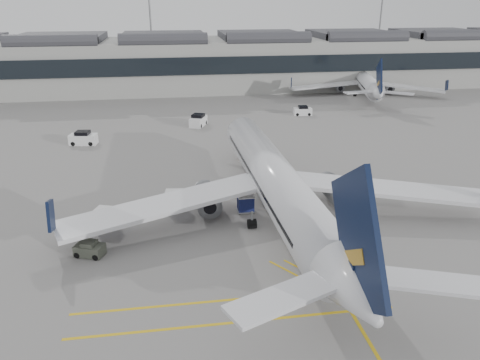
{
  "coord_description": "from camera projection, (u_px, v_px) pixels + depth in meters",
  "views": [
    {
      "loc": [
        -1.48,
        -37.5,
        20.09
      ],
      "look_at": [
        4.66,
        2.8,
        4.0
      ],
      "focal_mm": 35.0,
      "sensor_mm": 36.0,
      "label": 1
    }
  ],
  "objects": [
    {
      "name": "ramp_agent_b",
      "position": [
        216.0,
        204.0,
        46.17
      ],
      "size": [
        1.06,
        0.9,
        1.93
      ],
      "primitive_type": "imported",
      "rotation": [
        0.0,
        0.0,
        3.33
      ],
      "color": "#F2550C",
      "rests_on": "ground"
    },
    {
      "name": "ramp_agent_a",
      "position": [
        244.0,
        198.0,
        47.5
      ],
      "size": [
        0.78,
        0.61,
        1.87
      ],
      "primitive_type": "imported",
      "rotation": [
        0.0,
        0.0,
        0.26
      ],
      "color": "#FA440D",
      "rests_on": "ground"
    },
    {
      "name": "service_van_right",
      "position": [
        303.0,
        111.0,
        84.31
      ],
      "size": [
        3.35,
        1.9,
        1.65
      ],
      "rotation": [
        0.0,
        0.0,
        -0.09
      ],
      "color": "white",
      "rests_on": "ground"
    },
    {
      "name": "terminal",
      "position": [
        174.0,
        62.0,
        105.95
      ],
      "size": [
        200.0,
        20.45,
        12.4
      ],
      "color": "#9E9E99",
      "rests_on": "ground"
    },
    {
      "name": "safety_cone_nose",
      "position": [
        241.0,
        158.0,
        61.35
      ],
      "size": [
        0.39,
        0.39,
        0.54
      ],
      "primitive_type": "cone",
      "color": "#F24C0A",
      "rests_on": "ground"
    },
    {
      "name": "light_masts",
      "position": [
        164.0,
        20.0,
        115.59
      ],
      "size": [
        113.0,
        0.6,
        25.45
      ],
      "color": "slate",
      "rests_on": "ground"
    },
    {
      "name": "airliner_far",
      "position": [
        366.0,
        82.0,
        100.64
      ],
      "size": [
        31.88,
        35.26,
        9.55
      ],
      "rotation": [
        0.0,
        0.0,
        -0.25
      ],
      "color": "silver",
      "rests_on": "ground"
    },
    {
      "name": "baggage_cart_a",
      "position": [
        246.0,
        203.0,
        46.32
      ],
      "size": [
        1.71,
        1.42,
        1.78
      ],
      "rotation": [
        0.0,
        0.0,
        0.01
      ],
      "color": "gray",
      "rests_on": "ground"
    },
    {
      "name": "baggage_cart_b",
      "position": [
        174.0,
        200.0,
        46.83
      ],
      "size": [
        2.07,
        1.79,
        1.97
      ],
      "rotation": [
        0.0,
        0.0,
        -0.14
      ],
      "color": "gray",
      "rests_on": "ground"
    },
    {
      "name": "baggage_cart_d",
      "position": [
        105.0,
        217.0,
        43.28
      ],
      "size": [
        2.15,
        1.96,
        1.86
      ],
      "rotation": [
        0.0,
        0.0,
        -0.34
      ],
      "color": "gray",
      "rests_on": "ground"
    },
    {
      "name": "service_van_left",
      "position": [
        83.0,
        138.0,
        67.62
      ],
      "size": [
        4.03,
        2.46,
        1.94
      ],
      "rotation": [
        0.0,
        0.0,
        -0.16
      ],
      "color": "white",
      "rests_on": "ground"
    },
    {
      "name": "belt_loader",
      "position": [
        285.0,
        200.0,
        47.86
      ],
      "size": [
        5.33,
        2.5,
        2.11
      ],
      "rotation": [
        0.0,
        0.0,
        -0.2
      ],
      "color": "beige",
      "rests_on": "ground"
    },
    {
      "name": "apron_markings",
      "position": [
        277.0,
        187.0,
        52.66
      ],
      "size": [
        0.25,
        60.0,
        0.01
      ],
      "primitive_type": "cube",
      "color": "gold",
      "rests_on": "ground"
    },
    {
      "name": "airliner_main",
      "position": [
        277.0,
        183.0,
        44.44
      ],
      "size": [
        40.68,
        44.47,
        11.82
      ],
      "rotation": [
        0.0,
        0.0,
        0.03
      ],
      "color": "silver",
      "rests_on": "ground"
    },
    {
      "name": "service_van_mid",
      "position": [
        198.0,
        121.0,
        77.25
      ],
      "size": [
        3.27,
        4.26,
        1.96
      ],
      "rotation": [
        0.0,
        0.0,
        1.16
      ],
      "color": "white",
      "rests_on": "ground"
    },
    {
      "name": "safety_cone_engine",
      "position": [
        347.0,
        192.0,
        50.66
      ],
      "size": [
        0.4,
        0.4,
        0.56
      ],
      "primitive_type": "cone",
      "color": "#F24C0A",
      "rests_on": "ground"
    },
    {
      "name": "baggage_cart_c",
      "position": [
        203.0,
        192.0,
        48.97
      ],
      "size": [
        2.02,
        1.82,
        1.77
      ],
      "rotation": [
        0.0,
        0.0,
        -0.3
      ],
      "color": "gray",
      "rests_on": "ground"
    },
    {
      "name": "pushback_tug",
      "position": [
        90.0,
        249.0,
        38.64
      ],
      "size": [
        2.66,
        2.13,
        1.29
      ],
      "rotation": [
        0.0,
        0.0,
        -0.37
      ],
      "color": "#4D5245",
      "rests_on": "ground"
    },
    {
      "name": "ground",
      "position": [
        194.0,
        235.0,
        42.07
      ],
      "size": [
        220.0,
        220.0,
        0.0
      ],
      "primitive_type": "plane",
      "color": "gray",
      "rests_on": "ground"
    }
  ]
}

